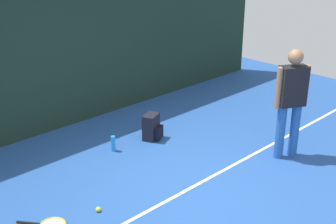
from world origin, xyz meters
The scene contains 7 objects.
ground_plane centered at (0.00, 0.00, 0.00)m, with size 12.00×12.00×0.00m, color #234C93.
back_fence centered at (0.00, 3.00, 1.36)m, with size 10.00×0.10×2.72m, color #192D23.
court_line centered at (0.00, -0.03, 0.00)m, with size 9.00×0.05×0.00m, color white.
tennis_player centered at (1.76, -0.40, 0.97)m, with size 0.48×0.38×1.70m.
backpack centered at (0.67, 1.49, 0.21)m, with size 0.36×0.36×0.44m.
tennis_ball_by_fence centered at (-1.21, 0.39, 0.03)m, with size 0.07×0.07×0.07m, color #CCE033.
water_bottle centered at (-0.07, 1.59, 0.13)m, with size 0.07×0.07×0.26m, color #268CD8.
Camera 1 is at (-3.80, -3.57, 3.24)m, focal length 47.39 mm.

